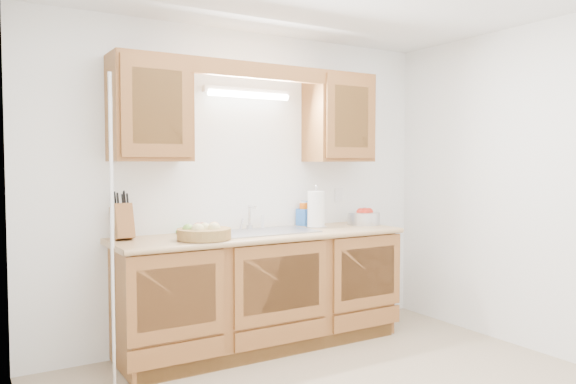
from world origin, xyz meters
TOP-DOWN VIEW (x-y plane):
  - room at (0.00, 0.00)m, footprint 3.52×3.50m
  - base_cabinets at (0.00, 1.20)m, footprint 2.20×0.60m
  - countertop at (0.00, 1.19)m, footprint 2.30×0.63m
  - upper_cabinet_left at (-0.83, 1.33)m, footprint 0.55×0.33m
  - upper_cabinet_right at (0.83, 1.33)m, footprint 0.55×0.33m
  - valance at (0.00, 1.19)m, footprint 2.20×0.05m
  - fluorescent_fixture at (0.00, 1.42)m, footprint 0.76×0.08m
  - sink at (0.00, 1.21)m, footprint 0.84×0.46m
  - wire_shelf_pole at (-1.20, 0.94)m, footprint 0.03×0.03m
  - outlet_plate at (0.95, 1.49)m, footprint 0.08×0.01m
  - fruit_basket at (-0.54, 1.05)m, footprint 0.42×0.42m
  - knife_block at (-1.03, 1.35)m, footprint 0.13×0.21m
  - orange_canister at (0.54, 1.44)m, footprint 0.09×0.09m
  - soap_bottle at (0.54, 1.44)m, footprint 0.13×0.13m
  - sponge at (-0.54, 1.44)m, footprint 0.13×0.10m
  - paper_towel at (0.54, 1.25)m, footprint 0.18×0.18m
  - apple_bowl at (1.03, 1.23)m, footprint 0.36×0.36m

SIDE VIEW (x-z plane):
  - base_cabinets at x=0.00m, z-range 0.01..0.87m
  - sink at x=0.00m, z-range 0.65..1.01m
  - countertop at x=0.00m, z-range 0.86..0.90m
  - sponge at x=-0.54m, z-range 0.90..0.92m
  - fruit_basket at x=-0.54m, z-range 0.89..1.01m
  - apple_bowl at x=1.03m, z-range 0.89..1.04m
  - wire_shelf_pole at x=-1.20m, z-range 0.00..2.00m
  - orange_canister at x=0.54m, z-range 0.90..1.11m
  - soap_bottle at x=0.54m, z-range 0.90..1.12m
  - knife_block at x=-1.03m, z-range 0.85..1.21m
  - paper_towel at x=0.54m, z-range 0.87..1.23m
  - outlet_plate at x=0.95m, z-range 1.09..1.21m
  - room at x=0.00m, z-range 0.00..2.50m
  - upper_cabinet_left at x=-0.83m, z-range 1.45..2.20m
  - upper_cabinet_right at x=0.83m, z-range 1.45..2.20m
  - fluorescent_fixture at x=0.00m, z-range 1.96..2.04m
  - valance at x=0.00m, z-range 2.08..2.20m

